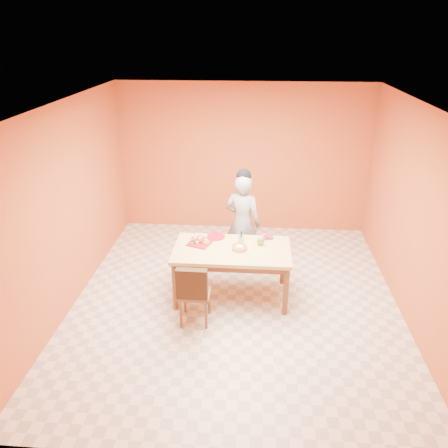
# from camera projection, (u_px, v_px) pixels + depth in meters

# --- Properties ---
(floor) EXTENTS (5.00, 5.00, 0.00)m
(floor) POSITION_uv_depth(u_px,v_px,m) (236.00, 301.00, 6.17)
(floor) COLOR silver
(floor) RESTS_ON ground
(ceiling) EXTENTS (5.00, 5.00, 0.00)m
(ceiling) POSITION_uv_depth(u_px,v_px,m) (238.00, 106.00, 5.05)
(ceiling) COLOR silver
(ceiling) RESTS_ON wall_back
(wall_back) EXTENTS (4.50, 0.00, 4.50)m
(wall_back) POSITION_uv_depth(u_px,v_px,m) (244.00, 159.00, 7.88)
(wall_back) COLOR #BD4D2B
(wall_back) RESTS_ON floor
(wall_left) EXTENTS (0.00, 5.00, 5.00)m
(wall_left) POSITION_uv_depth(u_px,v_px,m) (67.00, 208.00, 5.77)
(wall_left) COLOR #BD4D2B
(wall_left) RESTS_ON floor
(wall_right) EXTENTS (0.00, 5.00, 5.00)m
(wall_right) POSITION_uv_depth(u_px,v_px,m) (416.00, 218.00, 5.46)
(wall_right) COLOR #BD4D2B
(wall_right) RESTS_ON floor
(dining_table) EXTENTS (1.60, 0.90, 0.76)m
(dining_table) POSITION_uv_depth(u_px,v_px,m) (232.00, 255.00, 6.02)
(dining_table) COLOR tan
(dining_table) RESTS_ON floor
(dining_chair) EXTENTS (0.41, 0.47, 0.88)m
(dining_chair) POSITION_uv_depth(u_px,v_px,m) (195.00, 292.00, 5.56)
(dining_chair) COLOR brown
(dining_chair) RESTS_ON floor
(pastry_pile) EXTENTS (0.27, 0.27, 0.09)m
(pastry_pile) POSITION_uv_depth(u_px,v_px,m) (200.00, 240.00, 6.09)
(pastry_pile) COLOR tan
(pastry_pile) RESTS_ON pastry_platter
(person) EXTENTS (0.66, 0.55, 1.56)m
(person) POSITION_uv_depth(u_px,v_px,m) (243.00, 223.00, 6.70)
(person) COLOR gray
(person) RESTS_ON floor
(pastry_platter) EXTENTS (0.38, 0.38, 0.02)m
(pastry_platter) POSITION_uv_depth(u_px,v_px,m) (200.00, 243.00, 6.12)
(pastry_platter) COLOR maroon
(pastry_platter) RESTS_ON dining_table
(red_dinner_plate) EXTENTS (0.32, 0.32, 0.02)m
(red_dinner_plate) POSITION_uv_depth(u_px,v_px,m) (216.00, 236.00, 6.31)
(red_dinner_plate) COLOR maroon
(red_dinner_plate) RESTS_ON dining_table
(white_cake_plate) EXTENTS (0.30, 0.30, 0.01)m
(white_cake_plate) POSITION_uv_depth(u_px,v_px,m) (239.00, 250.00, 5.93)
(white_cake_plate) COLOR white
(white_cake_plate) RESTS_ON dining_table
(sponge_cake) EXTENTS (0.26, 0.26, 0.05)m
(sponge_cake) POSITION_uv_depth(u_px,v_px,m) (239.00, 248.00, 5.91)
(sponge_cake) COLOR gold
(sponge_cake) RESTS_ON white_cake_plate
(cake_server) EXTENTS (0.06, 0.27, 0.01)m
(cake_server) POSITION_uv_depth(u_px,v_px,m) (241.00, 240.00, 6.06)
(cake_server) COLOR silver
(cake_server) RESTS_ON sponge_cake
(egg_ornament) EXTENTS (0.13, 0.11, 0.13)m
(egg_ornament) POSITION_uv_depth(u_px,v_px,m) (261.00, 241.00, 6.05)
(egg_ornament) COLOR olive
(egg_ornament) RESTS_ON dining_table
(magenta_glass) EXTENTS (0.06, 0.06, 0.09)m
(magenta_glass) POSITION_uv_depth(u_px,v_px,m) (265.00, 237.00, 6.21)
(magenta_glass) COLOR #CF1F77
(magenta_glass) RESTS_ON dining_table
(checker_tin) EXTENTS (0.10, 0.10, 0.03)m
(checker_tin) POSITION_uv_depth(u_px,v_px,m) (270.00, 238.00, 6.25)
(checker_tin) COLOR #391A0F
(checker_tin) RESTS_ON dining_table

